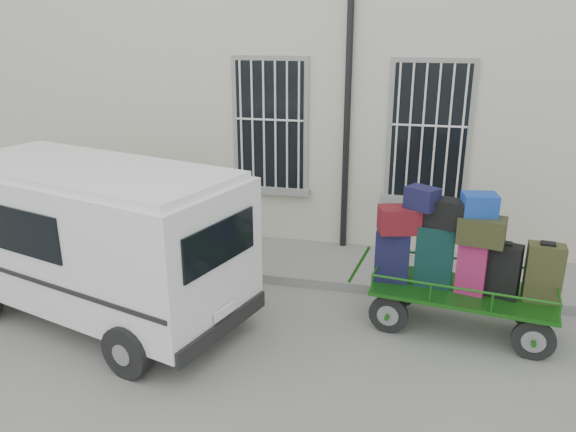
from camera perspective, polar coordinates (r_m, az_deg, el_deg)
The scene contains 5 objects.
ground at distance 7.86m, azimuth -4.55°, elevation -11.06°, with size 80.00×80.00×0.00m, color slate.
building at distance 12.20m, azimuth 3.23°, elevation 14.47°, with size 24.00×5.15×6.00m.
sidewalk at distance 9.72m, azimuth -0.60°, elevation -4.43°, with size 24.00×1.70×0.15m, color slate.
luggage_cart at distance 7.64m, azimuth 16.97°, elevation -4.39°, with size 2.77×1.36×1.94m.
van at distance 8.03m, azimuth -19.12°, elevation -1.63°, with size 4.63×2.93×2.17m.
Camera 1 is at (2.17, -6.47, 3.89)m, focal length 35.00 mm.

